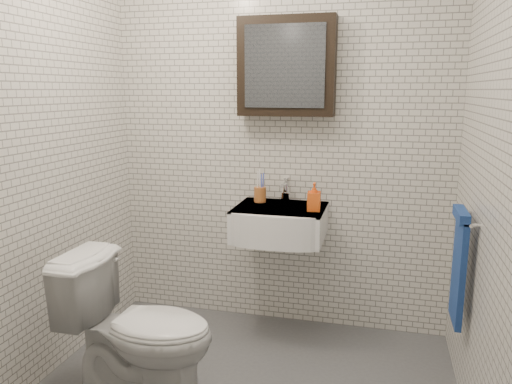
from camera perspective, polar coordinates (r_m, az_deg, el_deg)
room_shell at (r=2.27m, az=-2.30°, el=9.21°), size 2.22×2.02×2.51m
washbasin at (r=3.08m, az=2.61°, el=-3.57°), size 0.55×0.50×0.20m
faucet at (r=3.23m, az=3.35°, el=0.08°), size 0.06×0.20×0.15m
mirror_cabinet at (r=3.16m, az=3.51°, el=14.10°), size 0.60×0.15×0.60m
towel_rail at (r=2.69m, az=22.22°, el=-7.41°), size 0.09×0.30×0.58m
toothbrush_cup at (r=3.22m, az=0.47°, el=-0.19°), size 0.09×0.09×0.21m
soap_bottle at (r=2.99m, az=6.65°, el=-0.55°), size 0.08×0.08×0.17m
toilet at (r=2.65m, az=-13.14°, el=-15.12°), size 0.76×0.44×0.77m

